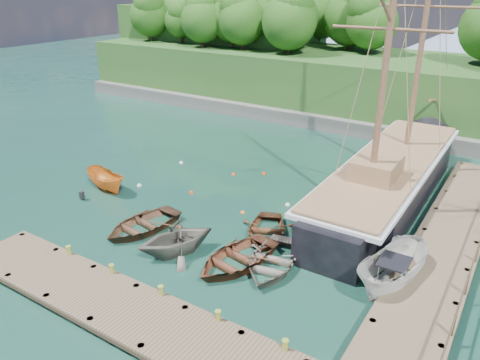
% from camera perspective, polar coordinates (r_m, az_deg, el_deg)
% --- Properties ---
extents(ground, '(160.00, 160.00, 0.00)m').
position_cam_1_polar(ground, '(25.63, -5.24, -7.53)').
color(ground, '#103625').
rests_on(ground, ground).
extents(dock_near, '(20.00, 3.20, 1.10)m').
position_cam_1_polar(dock_near, '(20.34, -12.26, -15.88)').
color(dock_near, brown).
rests_on(dock_near, ground).
extents(dock_east, '(3.20, 24.00, 1.10)m').
position_cam_1_polar(dock_east, '(27.39, 24.16, -6.48)').
color(dock_east, brown).
rests_on(dock_east, ground).
extents(bollard_0, '(0.26, 0.26, 0.45)m').
position_cam_1_polar(bollard_0, '(25.18, -19.88, -9.62)').
color(bollard_0, olive).
rests_on(bollard_0, ground).
extents(bollard_1, '(0.26, 0.26, 0.45)m').
position_cam_1_polar(bollard_1, '(23.16, -15.15, -12.09)').
color(bollard_1, olive).
rests_on(bollard_1, ground).
extents(bollard_2, '(0.26, 0.26, 0.45)m').
position_cam_1_polar(bollard_2, '(21.37, -9.46, -14.90)').
color(bollard_2, olive).
rests_on(bollard_2, ground).
extents(bollard_3, '(0.26, 0.26, 0.45)m').
position_cam_1_polar(bollard_3, '(19.87, -2.64, -17.99)').
color(bollard_3, olive).
rests_on(bollard_3, ground).
extents(rowboat_0, '(4.08, 5.21, 0.98)m').
position_cam_1_polar(rowboat_0, '(27.21, -11.77, -6.00)').
color(rowboat_0, '#523423').
rests_on(rowboat_0, ground).
extents(rowboat_1, '(4.95, 5.18, 2.12)m').
position_cam_1_polar(rowboat_1, '(24.78, -7.75, -8.85)').
color(rowboat_1, '#645F54').
rests_on(rowboat_1, ground).
extents(rowboat_2, '(4.41, 5.53, 1.02)m').
position_cam_1_polar(rowboat_2, '(23.67, -0.43, -10.29)').
color(rowboat_2, brown).
rests_on(rowboat_2, ground).
extents(rowboat_3, '(4.25, 5.31, 0.98)m').
position_cam_1_polar(rowboat_3, '(23.56, 3.88, -10.54)').
color(rowboat_3, '#6E665B').
rests_on(rowboat_3, ground).
extents(rowboat_4, '(4.44, 5.11, 0.88)m').
position_cam_1_polar(rowboat_4, '(26.05, 3.12, -6.91)').
color(rowboat_4, '#542F1A').
rests_on(rowboat_4, ground).
extents(motorboat_orange, '(4.14, 2.37, 1.51)m').
position_cam_1_polar(motorboat_orange, '(32.85, -15.88, -1.11)').
color(motorboat_orange, orange).
rests_on(motorboat_orange, ground).
extents(cabin_boat_white, '(2.93, 5.50, 2.01)m').
position_cam_1_polar(cabin_boat_white, '(23.21, 17.87, -12.37)').
color(cabin_boat_white, silver).
rests_on(cabin_boat_white, ground).
extents(schooner, '(4.91, 26.96, 19.69)m').
position_cam_1_polar(schooner, '(31.49, 17.56, -0.24)').
color(schooner, black).
rests_on(schooner, ground).
extents(mooring_buoy_0, '(0.34, 0.34, 0.34)m').
position_cam_1_polar(mooring_buoy_0, '(32.84, -12.17, -0.73)').
color(mooring_buoy_0, silver).
rests_on(mooring_buoy_0, ground).
extents(mooring_buoy_1, '(0.31, 0.31, 0.31)m').
position_cam_1_polar(mooring_buoy_1, '(31.22, -5.95, -1.61)').
color(mooring_buoy_1, '#D44B17').
rests_on(mooring_buoy_1, ground).
extents(mooring_buoy_2, '(0.30, 0.30, 0.30)m').
position_cam_1_polar(mooring_buoy_2, '(28.48, 0.31, -4.06)').
color(mooring_buoy_2, orange).
rests_on(mooring_buoy_2, ground).
extents(mooring_buoy_3, '(0.32, 0.32, 0.32)m').
position_cam_1_polar(mooring_buoy_3, '(29.57, 5.81, -3.09)').
color(mooring_buoy_3, silver).
rests_on(mooring_buoy_3, ground).
extents(mooring_buoy_4, '(0.32, 0.32, 0.32)m').
position_cam_1_polar(mooring_buoy_4, '(33.95, -0.79, 0.64)').
color(mooring_buoy_4, '#E2411D').
rests_on(mooring_buoy_4, ground).
extents(mooring_buoy_5, '(0.30, 0.30, 0.30)m').
position_cam_1_polar(mooring_buoy_5, '(34.12, 2.93, 0.73)').
color(mooring_buoy_5, '#FB3F00').
rests_on(mooring_buoy_5, ground).
extents(mooring_buoy_6, '(0.32, 0.32, 0.32)m').
position_cam_1_polar(mooring_buoy_6, '(36.35, -7.17, 2.04)').
color(mooring_buoy_6, white).
rests_on(mooring_buoy_6, ground).
extents(mooring_buoy_7, '(0.33, 0.33, 0.33)m').
position_cam_1_polar(mooring_buoy_7, '(25.17, 3.10, -8.09)').
color(mooring_buoy_7, '#DC5100').
rests_on(mooring_buoy_7, ground).
extents(headland, '(51.00, 19.31, 12.90)m').
position_cam_1_polar(headland, '(55.88, 4.05, 15.54)').
color(headland, '#474744').
rests_on(headland, ground).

